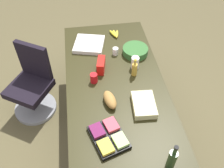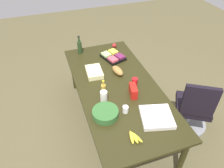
# 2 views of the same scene
# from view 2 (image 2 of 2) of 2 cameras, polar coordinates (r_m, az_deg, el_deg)

# --- Properties ---
(ground_plane) EXTENTS (10.00, 10.00, 0.00)m
(ground_plane) POSITION_cam_2_polar(r_m,az_deg,el_deg) (3.50, 1.18, -10.09)
(ground_plane) COLOR brown
(conference_table) EXTENTS (2.30, 1.07, 0.77)m
(conference_table) POSITION_cam_2_polar(r_m,az_deg,el_deg) (3.00, 1.36, -1.44)
(conference_table) COLOR #2A2710
(conference_table) RESTS_ON ground
(office_chair) EXTENTS (0.66, 0.66, 0.96)m
(office_chair) POSITION_cam_2_polar(r_m,az_deg,el_deg) (3.38, 20.52, -6.66)
(office_chair) COLOR gray
(office_chair) RESTS_ON ground
(dressing_bottle) EXTENTS (0.07, 0.07, 0.23)m
(dressing_bottle) POSITION_cam_2_polar(r_m,az_deg,el_deg) (2.77, -2.28, -1.35)
(dressing_bottle) COLOR gold
(dressing_bottle) RESTS_ON conference_table
(fruit_platter) EXTENTS (0.43, 0.38, 0.07)m
(fruit_platter) POSITION_cam_2_polar(r_m,az_deg,el_deg) (3.49, 0.27, 7.29)
(fruit_platter) COLOR black
(fruit_platter) RESTS_ON conference_table
(paper_cup) EXTENTS (0.09, 0.09, 0.09)m
(paper_cup) POSITION_cam_2_polar(r_m,az_deg,el_deg) (2.57, 3.58, -6.73)
(paper_cup) COLOR white
(paper_cup) RESTS_ON conference_table
(salad_bowl) EXTENTS (0.33, 0.33, 0.08)m
(salad_bowl) POSITION_cam_2_polar(r_m,az_deg,el_deg) (2.53, -1.76, -7.73)
(salad_bowl) COLOR #32652D
(salad_bowl) RESTS_ON conference_table
(apple_red) EXTENTS (0.09, 0.09, 0.08)m
(apple_red) POSITION_cam_2_polar(r_m,az_deg,el_deg) (3.79, 0.58, 10.17)
(apple_red) COLOR #AE2424
(apple_red) RESTS_ON conference_table
(bread_loaf) EXTENTS (0.26, 0.16, 0.10)m
(bread_loaf) POSITION_cam_2_polar(r_m,az_deg,el_deg) (3.15, 1.49, 3.56)
(bread_loaf) COLOR #A07437
(bread_loaf) RESTS_ON conference_table
(banana_bunch) EXTENTS (0.19, 0.13, 0.04)m
(banana_bunch) POSITION_cam_2_polar(r_m,az_deg,el_deg) (2.35, 5.89, -13.85)
(banana_bunch) COLOR yellow
(banana_bunch) RESTS_ON conference_table
(red_solo_cup) EXTENTS (0.10, 0.10, 0.11)m
(red_solo_cup) POSITION_cam_2_polar(r_m,az_deg,el_deg) (2.95, 6.03, 0.58)
(red_solo_cup) COLOR red
(red_solo_cup) RESTS_ON conference_table
(sheet_cake) EXTENTS (0.33, 0.24, 0.07)m
(sheet_cake) POSITION_cam_2_polar(r_m,az_deg,el_deg) (3.16, -4.73, 3.21)
(sheet_cake) COLOR beige
(sheet_cake) RESTS_ON conference_table
(pizza_box) EXTENTS (0.44, 0.44, 0.05)m
(pizza_box) POSITION_cam_2_polar(r_m,az_deg,el_deg) (2.57, 11.75, -8.55)
(pizza_box) COLOR silver
(pizza_box) RESTS_ON conference_table
(wine_bottle) EXTENTS (0.09, 0.09, 0.31)m
(wine_bottle) POSITION_cam_2_polar(r_m,az_deg,el_deg) (3.63, -8.58, 9.72)
(wine_bottle) COLOR #243B1C
(wine_bottle) RESTS_ON conference_table
(mayo_jar) EXTENTS (0.11, 0.11, 0.15)m
(mayo_jar) POSITION_cam_2_polar(r_m,az_deg,el_deg) (2.69, -2.19, -3.25)
(mayo_jar) COLOR white
(mayo_jar) RESTS_ON conference_table
(chip_bag_red) EXTENTS (0.21, 0.12, 0.14)m
(chip_bag_red) POSITION_cam_2_polar(r_m,az_deg,el_deg) (2.78, 5.62, -1.80)
(chip_bag_red) COLOR red
(chip_bag_red) RESTS_ON conference_table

